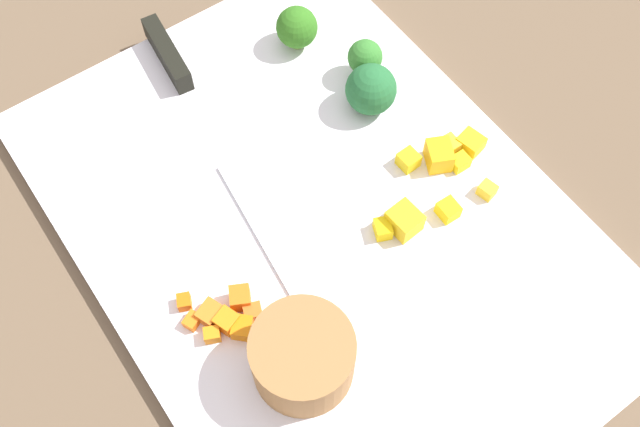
{
  "coord_description": "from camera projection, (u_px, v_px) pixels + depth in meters",
  "views": [
    {
      "loc": [
        0.22,
        -0.16,
        0.52
      ],
      "look_at": [
        0.0,
        0.0,
        0.02
      ],
      "focal_mm": 40.68,
      "sensor_mm": 36.0,
      "label": 1
    }
  ],
  "objects": [
    {
      "name": "ground_plane",
      "position": [
        320.0,
        226.0,
        0.59
      ],
      "size": [
        4.0,
        4.0,
        0.0
      ],
      "primitive_type": "plane",
      "color": "brown"
    },
    {
      "name": "cutting_board",
      "position": [
        320.0,
        223.0,
        0.58
      ],
      "size": [
        0.49,
        0.35,
        0.01
      ],
      "primitive_type": "cube",
      "color": "white",
      "rests_on": "ground_plane"
    },
    {
      "name": "prep_bowl",
      "position": [
        303.0,
        357.0,
        0.5
      ],
      "size": [
        0.07,
        0.07,
        0.05
      ],
      "primitive_type": "cylinder",
      "color": "#996A3B",
      "rests_on": "cutting_board"
    },
    {
      "name": "chef_knife",
      "position": [
        197.0,
        105.0,
        0.62
      ],
      "size": [
        0.34,
        0.06,
        0.02
      ],
      "rotation": [
        0.0,
        0.0,
        6.17
      ],
      "color": "silver",
      "rests_on": "cutting_board"
    },
    {
      "name": "carrot_dice_0",
      "position": [
        186.0,
        305.0,
        0.54
      ],
      "size": [
        0.01,
        0.01,
        0.01
      ],
      "primitive_type": "cube",
      "rotation": [
        0.0,
        0.0,
        1.14
      ],
      "color": "orange",
      "rests_on": "cutting_board"
    },
    {
      "name": "carrot_dice_1",
      "position": [
        192.0,
        321.0,
        0.53
      ],
      "size": [
        0.01,
        0.02,
        0.01
      ],
      "primitive_type": "cube",
      "rotation": [
        0.0,
        0.0,
        0.43
      ],
      "color": "orange",
      "rests_on": "cutting_board"
    },
    {
      "name": "carrot_dice_2",
      "position": [
        227.0,
        321.0,
        0.53
      ],
      "size": [
        0.02,
        0.02,
        0.01
      ],
      "primitive_type": "cube",
      "rotation": [
        0.0,
        0.0,
        1.92
      ],
      "color": "orange",
      "rests_on": "cutting_board"
    },
    {
      "name": "carrot_dice_3",
      "position": [
        240.0,
        298.0,
        0.53
      ],
      "size": [
        0.02,
        0.02,
        0.02
      ],
      "primitive_type": "cube",
      "rotation": [
        0.0,
        0.0,
        2.66
      ],
      "color": "orange",
      "rests_on": "cutting_board"
    },
    {
      "name": "carrot_dice_4",
      "position": [
        210.0,
        313.0,
        0.53
      ],
      "size": [
        0.02,
        0.02,
        0.01
      ],
      "primitive_type": "cube",
      "rotation": [
        0.0,
        0.0,
        1.94
      ],
      "color": "orange",
      "rests_on": "cutting_board"
    },
    {
      "name": "carrot_dice_5",
      "position": [
        242.0,
        328.0,
        0.53
      ],
      "size": [
        0.02,
        0.02,
        0.01
      ],
      "primitive_type": "cube",
      "rotation": [
        0.0,
        0.0,
        0.8
      ],
      "color": "orange",
      "rests_on": "cutting_board"
    },
    {
      "name": "carrot_dice_6",
      "position": [
        212.0,
        335.0,
        0.52
      ],
      "size": [
        0.01,
        0.01,
        0.01
      ],
      "primitive_type": "cube",
      "rotation": [
        0.0,
        0.0,
        2.7
      ],
      "color": "orange",
      "rests_on": "cutting_board"
    },
    {
      "name": "carrot_dice_7",
      "position": [
        253.0,
        313.0,
        0.53
      ],
      "size": [
        0.02,
        0.02,
        0.01
      ],
      "primitive_type": "cube",
      "rotation": [
        0.0,
        0.0,
        1.2
      ],
      "color": "orange",
      "rests_on": "cutting_board"
    },
    {
      "name": "pepper_dice_0",
      "position": [
        460.0,
        162.0,
        0.59
      ],
      "size": [
        0.01,
        0.01,
        0.01
      ],
      "primitive_type": "cube",
      "rotation": [
        0.0,
        0.0,
        3.12
      ],
      "color": "yellow",
      "rests_on": "cutting_board"
    },
    {
      "name": "pepper_dice_1",
      "position": [
        407.0,
        159.0,
        0.59
      ],
      "size": [
        0.02,
        0.02,
        0.01
      ],
      "primitive_type": "cube",
      "rotation": [
        0.0,
        0.0,
        0.04
      ],
      "color": "yellow",
      "rests_on": "cutting_board"
    },
    {
      "name": "pepper_dice_2",
      "position": [
        448.0,
        210.0,
        0.57
      ],
      "size": [
        0.02,
        0.02,
        0.01
      ],
      "primitive_type": "cube",
      "rotation": [
        0.0,
        0.0,
        1.54
      ],
      "color": "yellow",
      "rests_on": "cutting_board"
    },
    {
      "name": "pepper_dice_3",
      "position": [
        471.0,
        143.0,
        0.6
      ],
      "size": [
        0.02,
        0.02,
        0.01
      ],
      "primitive_type": "cube",
      "rotation": [
        0.0,
        0.0,
        0.22
      ],
      "color": "yellow",
      "rests_on": "cutting_board"
    },
    {
      "name": "pepper_dice_4",
      "position": [
        449.0,
        146.0,
        0.6
      ],
      "size": [
        0.02,
        0.01,
        0.01
      ],
      "primitive_type": "cube",
      "rotation": [
        0.0,
        0.0,
        1.55
      ],
      "color": "yellow",
      "rests_on": "cutting_board"
    },
    {
      "name": "pepper_dice_5",
      "position": [
        439.0,
        155.0,
        0.59
      ],
      "size": [
        0.03,
        0.03,
        0.02
      ],
      "primitive_type": "cube",
      "rotation": [
        0.0,
        0.0,
        2.69
      ],
      "color": "yellow",
      "rests_on": "cutting_board"
    },
    {
      "name": "pepper_dice_6",
      "position": [
        487.0,
        190.0,
        0.58
      ],
      "size": [
        0.02,
        0.01,
        0.01
      ],
      "primitive_type": "cube",
      "rotation": [
        0.0,
        0.0,
        1.79
      ],
      "color": "yellow",
      "rests_on": "cutting_board"
    },
    {
      "name": "pepper_dice_7",
      "position": [
        383.0,
        229.0,
        0.56
      ],
      "size": [
        0.02,
        0.02,
        0.01
      ],
      "primitive_type": "cube",
      "rotation": [
        0.0,
        0.0,
        1.16
      ],
      "color": "yellow",
      "rests_on": "cutting_board"
    },
    {
      "name": "pepper_dice_8",
      "position": [
        404.0,
        221.0,
        0.56
      ],
      "size": [
        0.03,
        0.02,
        0.02
      ],
      "primitive_type": "cube",
      "rotation": [
        0.0,
        0.0,
        1.65
      ],
      "color": "yellow",
      "rests_on": "cutting_board"
    },
    {
      "name": "broccoli_floret_0",
      "position": [
        297.0,
        28.0,
        0.64
      ],
      "size": [
        0.04,
        0.04,
        0.04
      ],
      "color": "#90B057",
      "rests_on": "cutting_board"
    },
    {
      "name": "broccoli_floret_1",
      "position": [
        371.0,
        90.0,
        0.61
      ],
      "size": [
        0.04,
        0.04,
        0.04
      ],
      "color": "#8EB566",
      "rests_on": "cutting_board"
    },
    {
      "name": "broccoli_floret_2",
      "position": [
        365.0,
        58.0,
        0.62
      ],
      "size": [
        0.03,
        0.03,
        0.04
      ],
      "color": "#84AE6A",
      "rests_on": "cutting_board"
    }
  ]
}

